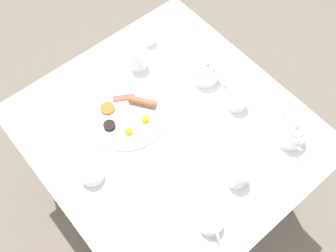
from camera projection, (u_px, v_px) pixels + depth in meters
ground_plane at (168, 193)px, 2.16m from camera, size 8.00×8.00×0.00m
table at (168, 137)px, 1.58m from camera, size 0.98×1.05×0.73m
breakfast_plate at (128, 115)px, 1.54m from camera, size 0.31×0.31×0.04m
teapot_near at (207, 72)px, 1.60m from camera, size 0.10×0.17×0.11m
teapot_far at (292, 133)px, 1.46m from camera, size 0.10×0.17×0.11m
teacup_with_saucer_left at (92, 175)px, 1.40m from camera, size 0.15×0.15×0.06m
teacup_with_saucer_right at (211, 224)px, 1.31m from camera, size 0.15×0.15×0.06m
water_glass_tall at (238, 99)px, 1.54m from camera, size 0.08×0.08×0.09m
water_glass_short at (138, 58)px, 1.63m from camera, size 0.08×0.08×0.10m
wine_glass_spare at (238, 175)px, 1.38m from camera, size 0.08×0.08×0.09m
creamer_jug at (149, 37)px, 1.71m from camera, size 0.09×0.06×0.06m
fork_by_plate at (183, 33)px, 1.76m from camera, size 0.05×0.19×0.00m
knife_by_plate at (170, 183)px, 1.41m from camera, size 0.20×0.11×0.00m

